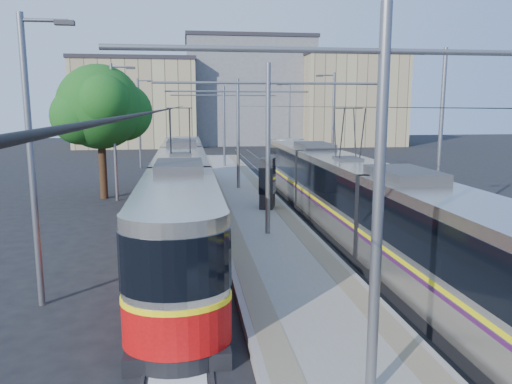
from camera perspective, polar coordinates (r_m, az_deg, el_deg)
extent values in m
plane|color=black|center=(13.81, 6.83, -14.19)|extent=(160.00, 160.00, 0.00)
cube|color=gray|center=(29.87, -1.43, -0.69)|extent=(4.00, 50.00, 0.30)
cube|color=gray|center=(29.72, -4.21, -0.46)|extent=(0.70, 50.00, 0.01)
cube|color=gray|center=(30.04, 1.32, -0.33)|extent=(0.70, 50.00, 0.01)
cube|color=gray|center=(29.73, -9.72, -1.14)|extent=(0.07, 70.00, 0.03)
cube|color=gray|center=(29.72, -6.96, -1.08)|extent=(0.07, 70.00, 0.03)
cube|color=gray|center=(30.35, 3.99, -0.80)|extent=(0.07, 70.00, 0.03)
cube|color=gray|center=(30.68, 6.62, -0.73)|extent=(0.07, 70.00, 0.03)
cube|color=black|center=(24.43, -8.42, -3.05)|extent=(2.30, 27.98, 0.40)
cube|color=#BBB5AB|center=(24.12, -8.52, 0.77)|extent=(2.40, 26.38, 2.90)
cube|color=black|center=(24.05, -8.55, 1.95)|extent=(2.43, 26.38, 1.30)
cube|color=yellow|center=(24.19, -8.49, -0.17)|extent=(2.43, 26.38, 0.12)
cube|color=#BE0A0B|center=(24.28, -8.46, -1.33)|extent=(2.42, 26.38, 1.10)
cube|color=#2D2D30|center=(23.93, -8.62, 4.56)|extent=(1.68, 3.00, 0.30)
cube|color=black|center=(22.55, 10.19, -4.19)|extent=(2.30, 28.32, 0.40)
cube|color=#ABA69C|center=(22.21, 10.31, -0.06)|extent=(2.40, 26.72, 2.90)
cube|color=black|center=(22.14, 10.35, 1.22)|extent=(2.43, 26.72, 1.30)
cube|color=yellow|center=(22.29, 10.28, -1.07)|extent=(2.43, 26.72, 0.12)
cube|color=#3D1242|center=(22.31, 10.27, -1.45)|extent=(2.43, 26.72, 0.10)
cube|color=#2D2D30|center=(22.00, 10.44, 4.05)|extent=(1.68, 3.00, 0.30)
cylinder|color=slate|center=(9.01, 13.76, -2.02)|extent=(0.20, 0.20, 7.00)
cylinder|color=slate|center=(8.87, 14.50, 15.31)|extent=(9.20, 0.10, 0.10)
cylinder|color=slate|center=(20.53, 1.38, 4.79)|extent=(0.20, 0.20, 7.00)
cylinder|color=slate|center=(20.47, 1.41, 12.34)|extent=(9.20, 0.10, 0.10)
cylinder|color=slate|center=(32.40, -2.06, 6.64)|extent=(0.20, 0.20, 7.00)
cylinder|color=slate|center=(32.37, -2.09, 11.41)|extent=(9.20, 0.10, 0.10)
cylinder|color=slate|center=(44.34, -3.66, 7.48)|extent=(0.20, 0.20, 7.00)
cylinder|color=slate|center=(44.32, -3.69, 10.97)|extent=(9.20, 0.10, 0.10)
cylinder|color=black|center=(29.19, -8.61, 9.62)|extent=(0.02, 70.00, 0.02)
cylinder|color=black|center=(29.99, 5.48, 9.69)|extent=(0.02, 70.00, 0.02)
cylinder|color=slate|center=(14.88, -24.28, 2.77)|extent=(0.18, 0.18, 8.00)
cube|color=#2D2D30|center=(14.68, -21.04, 17.60)|extent=(0.50, 0.22, 0.12)
cylinder|color=slate|center=(30.52, -15.90, 6.45)|extent=(0.18, 0.18, 8.00)
cube|color=#2D2D30|center=(30.42, -14.13, 13.59)|extent=(0.50, 0.22, 0.12)
cylinder|color=slate|center=(46.40, -13.21, 7.60)|extent=(0.18, 0.18, 8.00)
cube|color=#2D2D30|center=(46.34, -12.00, 12.28)|extent=(0.50, 0.22, 0.12)
cylinder|color=slate|center=(22.95, 20.28, 5.22)|extent=(0.18, 0.18, 8.00)
cube|color=#2D2D30|center=(22.50, 18.31, 14.82)|extent=(0.50, 0.22, 0.12)
cylinder|color=slate|center=(37.80, 8.78, 7.29)|extent=(0.18, 0.18, 8.00)
cube|color=#2D2D30|center=(37.52, 7.28, 13.04)|extent=(0.50, 0.22, 0.12)
cylinder|color=slate|center=(53.31, 3.83, 8.09)|extent=(0.18, 0.18, 8.00)
cube|color=#2D2D30|center=(53.12, 2.69, 12.14)|extent=(0.50, 0.22, 0.12)
cube|color=black|center=(26.03, 1.30, 1.02)|extent=(1.00, 1.30, 2.64)
cube|color=black|center=(26.01, 1.31, 1.40)|extent=(1.06, 1.36, 1.38)
cylinder|color=#382314|center=(31.72, -17.08, 2.27)|extent=(0.46, 0.46, 3.34)
sphere|color=#154A15|center=(31.47, -17.44, 9.26)|extent=(5.01, 5.01, 5.01)
sphere|color=#154A15|center=(32.13, -14.94, 8.82)|extent=(3.55, 3.55, 3.55)
cube|color=tan|center=(72.50, -13.39, 9.68)|extent=(16.00, 12.00, 11.46)
cube|color=#262328|center=(72.75, -13.59, 14.39)|extent=(16.32, 12.24, 0.50)
cube|color=slate|center=(76.77, -0.96, 11.22)|extent=(18.00, 14.00, 14.91)
cube|color=#262328|center=(77.34, -0.97, 16.93)|extent=(18.36, 14.28, 0.50)
cube|color=tan|center=(73.95, 10.63, 10.12)|extent=(14.00, 10.00, 12.37)
cube|color=#262328|center=(74.28, 10.80, 15.09)|extent=(14.28, 10.20, 0.50)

